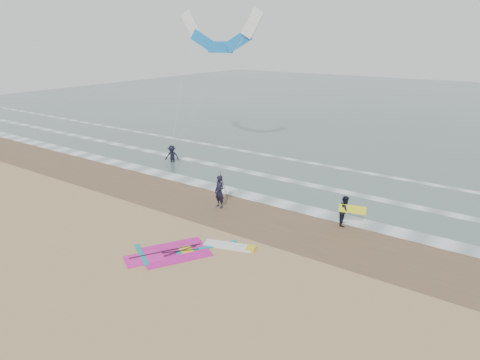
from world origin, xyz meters
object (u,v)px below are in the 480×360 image
Objects in this scene: person_walking at (345,211)px; person_wading at (172,152)px; person_standing at (219,192)px; windsurf_rig at (190,251)px; surf_kite at (220,36)px.

person_wading is at bearing 65.26° from person_walking.
person_wading is (-8.19, 4.86, -0.07)m from person_standing.
person_standing is (-2.03, 4.80, 0.88)m from windsurf_rig.
windsurf_rig is 3.16× the size of person_walking.
person_walking is 0.16× the size of surf_kite.
person_walking is at bearing 55.64° from windsurf_rig.
person_standing reaches higher than windsurf_rig.
surf_kite is (2.58, 2.69, 8.13)m from person_wading.
windsurf_rig is at bearing -66.37° from person_wading.
person_wading is at bearing -133.78° from surf_kite.
person_walking is 15.03m from person_wading.
person_walking is at bearing 27.60° from person_standing.
person_wading is 0.17× the size of surf_kite.
surf_kite is at bearing 139.25° from person_standing.
person_wading is at bearing 136.64° from windsurf_rig.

